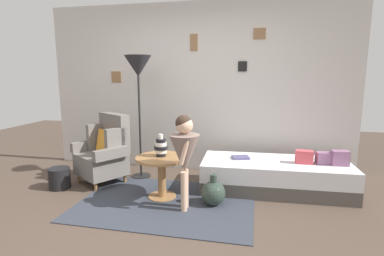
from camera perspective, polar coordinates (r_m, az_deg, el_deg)
The scene contains 15 objects.
ground_plane at distance 3.25m, azimuth -6.42°, elevation -17.80°, with size 12.00×12.00×0.00m, color #4C3D33.
gallery_wall at distance 4.77m, azimuth 0.77°, elevation 7.50°, with size 4.80×0.12×2.60m.
rug at distance 3.73m, azimuth -4.88°, elevation -13.87°, with size 2.07×1.47×0.01m, color #333842.
armchair at distance 4.46m, azimuth -16.11°, elevation -4.30°, with size 0.90×0.85×0.97m.
daybed at distance 4.17m, azimuth 15.41°, elevation -8.70°, with size 1.93×0.87×0.40m.
pillow_head at distance 4.19m, azimuth 26.25°, elevation -5.13°, with size 0.20×0.12×0.19m, color gray.
pillow_mid at distance 4.17m, azimuth 23.81°, elevation -5.25°, with size 0.20×0.12×0.15m, color gray.
pillow_back at distance 4.11m, azimuth 20.47°, elevation -5.15°, with size 0.21×0.12×0.17m, color #D64C56.
side_table at distance 3.76m, azimuth -5.76°, elevation -7.53°, with size 0.64×0.64×0.52m.
vase_striped at distance 3.73m, azimuth -5.92°, elevation -3.61°, with size 0.17×0.17×0.28m.
floor_lamp at distance 4.40m, azimuth -10.16°, elevation 10.43°, with size 0.38×0.38×1.79m.
person_child at distance 3.32m, azimuth -1.44°, elevation -4.32°, with size 0.34×0.34×1.09m.
book_on_daybed at distance 4.13m, azimuth 9.19°, elevation -5.52°, with size 0.22×0.16×0.03m, color #54507D.
demijohn_near at distance 3.62m, azimuth 4.06°, elevation -12.16°, with size 0.29×0.29×0.37m.
magazine_basket at distance 4.49m, azimuth -23.81°, elevation -8.68°, with size 0.28×0.28×0.28m, color black.
Camera 1 is at (0.94, -2.72, 1.52)m, focal length 28.15 mm.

